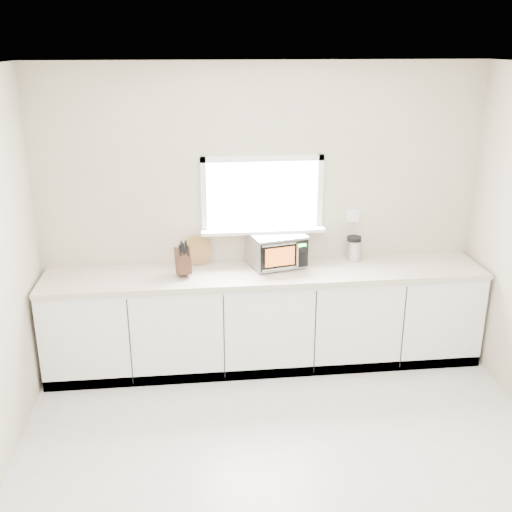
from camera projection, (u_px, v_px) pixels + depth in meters
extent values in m
plane|color=beige|center=(297.00, 488.00, 4.04)|extent=(4.00, 4.00, 0.00)
cube|color=beige|center=(262.00, 215.00, 5.45)|extent=(4.00, 0.02, 2.70)
cube|color=white|center=(262.00, 194.00, 5.37)|extent=(1.00, 0.02, 0.60)
cube|color=white|center=(263.00, 230.00, 5.42)|extent=(1.12, 0.16, 0.03)
cube|color=white|center=(263.00, 159.00, 5.25)|extent=(1.10, 0.04, 0.05)
cube|color=white|center=(262.00, 229.00, 5.47)|extent=(1.10, 0.04, 0.05)
cube|color=white|center=(204.00, 196.00, 5.30)|extent=(0.05, 0.04, 0.70)
cube|color=white|center=(320.00, 193.00, 5.42)|extent=(0.05, 0.04, 0.70)
cube|color=white|center=(353.00, 216.00, 5.55)|extent=(0.12, 0.01, 0.12)
cube|color=white|center=(266.00, 320.00, 5.48)|extent=(3.92, 0.60, 0.88)
cube|color=beige|center=(266.00, 273.00, 5.32)|extent=(3.92, 0.64, 0.04)
cylinder|color=black|center=(262.00, 273.00, 5.26)|extent=(0.02, 0.02, 0.01)
cylinder|color=black|center=(251.00, 262.00, 5.51)|extent=(0.02, 0.02, 0.01)
cylinder|color=black|center=(303.00, 267.00, 5.39)|extent=(0.02, 0.02, 0.01)
cylinder|color=black|center=(291.00, 257.00, 5.63)|extent=(0.02, 0.02, 0.01)
cube|color=#B0B3B8|center=(277.00, 250.00, 5.40)|extent=(0.54, 0.45, 0.28)
cube|color=black|center=(285.00, 256.00, 5.24)|extent=(0.44, 0.12, 0.25)
cube|color=orange|center=(280.00, 257.00, 5.22)|extent=(0.27, 0.07, 0.17)
cylinder|color=silver|center=(298.00, 255.00, 5.25)|extent=(0.02, 0.02, 0.22)
cube|color=black|center=(301.00, 254.00, 5.28)|extent=(0.11, 0.03, 0.24)
cube|color=#19FF33|center=(302.00, 245.00, 5.25)|extent=(0.08, 0.02, 0.03)
cube|color=silver|center=(277.00, 234.00, 5.35)|extent=(0.54, 0.45, 0.01)
cube|color=#452818|center=(183.00, 260.00, 5.18)|extent=(0.16, 0.25, 0.28)
cube|color=black|center=(180.00, 250.00, 5.08)|extent=(0.03, 0.05, 0.10)
cube|color=black|center=(184.00, 249.00, 5.09)|extent=(0.03, 0.05, 0.10)
cube|color=black|center=(188.00, 251.00, 5.11)|extent=(0.03, 0.05, 0.10)
cube|color=black|center=(182.00, 247.00, 5.08)|extent=(0.03, 0.05, 0.10)
cube|color=black|center=(186.00, 246.00, 5.09)|extent=(0.03, 0.05, 0.10)
cylinder|color=#A16D3E|center=(197.00, 250.00, 5.43)|extent=(0.27, 0.06, 0.27)
cylinder|color=#B0B3B8|center=(354.00, 251.00, 5.55)|extent=(0.16, 0.16, 0.19)
cylinder|color=black|center=(354.00, 238.00, 5.51)|extent=(0.15, 0.15, 0.04)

